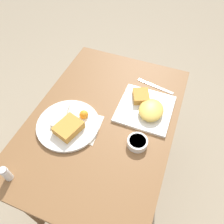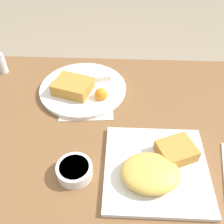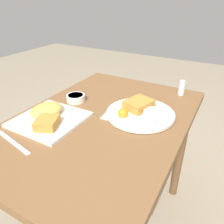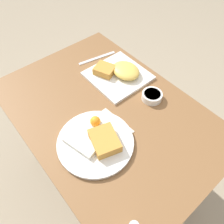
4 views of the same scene
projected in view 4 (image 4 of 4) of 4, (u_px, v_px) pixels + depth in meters
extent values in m
plane|color=gray|center=(109.00, 175.00, 1.58)|extent=(8.00, 8.00, 0.00)
cube|color=brown|center=(107.00, 113.00, 0.99)|extent=(1.02, 0.71, 0.04)
cylinder|color=brown|center=(202.00, 178.00, 1.20)|extent=(0.05, 0.05, 0.73)
cylinder|color=brown|center=(100.00, 87.00, 1.62)|extent=(0.05, 0.05, 0.73)
cylinder|color=brown|center=(27.00, 130.00, 1.39)|extent=(0.05, 0.05, 0.73)
cube|color=beige|center=(99.00, 136.00, 0.89)|extent=(0.19, 0.25, 0.00)
cube|color=white|center=(118.00, 76.00, 1.11)|extent=(0.27, 0.27, 0.01)
ellipsoid|color=#E5BC51|center=(126.00, 70.00, 1.09)|extent=(0.15, 0.12, 0.04)
cube|color=#C68938|center=(105.00, 70.00, 1.09)|extent=(0.12, 0.11, 0.04)
cylinder|color=white|center=(95.00, 142.00, 0.87)|extent=(0.31, 0.31, 0.01)
cube|color=#C68938|center=(105.00, 141.00, 0.84)|extent=(0.15, 0.13, 0.04)
cube|color=silver|center=(81.00, 144.00, 0.84)|extent=(0.15, 0.09, 0.02)
sphere|color=orange|center=(95.00, 121.00, 0.90)|extent=(0.04, 0.04, 0.04)
cylinder|color=white|center=(152.00, 96.00, 1.01)|extent=(0.09, 0.09, 0.03)
cylinder|color=beige|center=(152.00, 94.00, 0.99)|extent=(0.08, 0.08, 0.00)
cube|color=silver|center=(97.00, 58.00, 1.20)|extent=(0.06, 0.22, 0.00)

